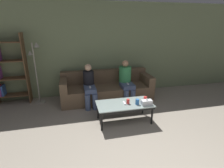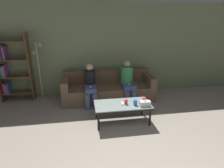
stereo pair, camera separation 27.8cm
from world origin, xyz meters
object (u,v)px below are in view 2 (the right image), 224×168
object	(u,v)px
cup_near_left	(135,102)
cup_far_center	(144,100)
standing_lamp	(39,66)
coffee_table	(122,106)
game_remote	(122,103)
bookshelf	(10,68)
couch	(108,89)
seated_person_left_end	(90,84)
cup_near_right	(126,102)
tissue_box	(145,103)
seated_person_mid_left	(128,80)

from	to	relation	value
cup_near_left	cup_far_center	distance (m)	0.24
cup_near_left	standing_lamp	size ratio (longest dim) A/B	0.07
coffee_table	game_remote	world-z (taller)	game_remote
bookshelf	standing_lamp	xyz separation A→B (m)	(0.77, -0.14, 0.06)
couch	seated_person_left_end	bearing A→B (deg)	-153.25
game_remote	cup_near_right	bearing A→B (deg)	-16.70
couch	game_remote	xyz separation A→B (m)	(0.12, -1.29, 0.14)
cup_near_right	standing_lamp	distance (m)	2.51
cup_near_right	game_remote	distance (m)	0.08
coffee_table	tissue_box	bearing A→B (deg)	-19.95
cup_near_right	seated_person_mid_left	size ratio (longest dim) A/B	0.09
cup_near_left	tissue_box	xyz separation A→B (m)	(0.18, -0.06, -0.01)
cup_near_left	seated_person_mid_left	world-z (taller)	seated_person_mid_left
cup_near_right	bookshelf	world-z (taller)	bookshelf
cup_far_center	game_remote	xyz separation A→B (m)	(-0.47, -0.00, -0.04)
coffee_table	cup_near_right	bearing A→B (deg)	-16.70
cup_near_left	bookshelf	bearing A→B (deg)	150.18
coffee_table	cup_near_right	xyz separation A→B (m)	(0.07, -0.02, 0.09)
cup_far_center	seated_person_left_end	distance (m)	1.51
tissue_box	cup_near_left	bearing A→B (deg)	162.53
cup_near_right	tissue_box	size ratio (longest dim) A/B	0.45
coffee_table	seated_person_mid_left	xyz separation A→B (m)	(0.37, 1.08, 0.20)
cup_far_center	bookshelf	world-z (taller)	bookshelf
coffee_table	standing_lamp	xyz separation A→B (m)	(-1.91, 1.44, 0.60)
standing_lamp	seated_person_left_end	xyz separation A→B (m)	(1.29, -0.40, -0.44)
seated_person_left_end	cup_far_center	bearing A→B (deg)	-43.59
game_remote	seated_person_left_end	distance (m)	1.21
cup_far_center	seated_person_mid_left	size ratio (longest dim) A/B	0.10
couch	bookshelf	xyz separation A→B (m)	(-2.55, 0.29, 0.63)
cup_near_right	seated_person_left_end	world-z (taller)	seated_person_left_end
coffee_table	cup_near_left	size ratio (longest dim) A/B	10.10
coffee_table	seated_person_left_end	distance (m)	1.22
game_remote	coffee_table	bearing A→B (deg)	-91.79
cup_near_right	bookshelf	size ratio (longest dim) A/B	0.05
couch	tissue_box	size ratio (longest dim) A/B	11.14
couch	seated_person_mid_left	world-z (taller)	seated_person_mid_left
tissue_box	coffee_table	bearing A→B (deg)	160.05
cup_far_center	bookshelf	size ratio (longest dim) A/B	0.06
cup_near_right	seated_person_mid_left	xyz separation A→B (m)	(0.30, 1.10, 0.11)
cup_near_right	standing_lamp	bearing A→B (deg)	143.63
coffee_table	standing_lamp	bearing A→B (deg)	143.03
cup_near_left	standing_lamp	bearing A→B (deg)	144.55
bookshelf	coffee_table	bearing A→B (deg)	-30.52
seated_person_left_end	cup_near_left	bearing A→B (deg)	-52.57
seated_person_mid_left	cup_near_left	bearing A→B (deg)	-96.04
standing_lamp	seated_person_mid_left	size ratio (longest dim) A/B	1.46
cup_near_left	seated_person_mid_left	xyz separation A→B (m)	(0.13, 1.18, 0.10)
couch	bookshelf	size ratio (longest dim) A/B	1.35
tissue_box	seated_person_mid_left	world-z (taller)	seated_person_mid_left
cup_near_right	cup_far_center	xyz separation A→B (m)	(0.40, 0.02, 0.00)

